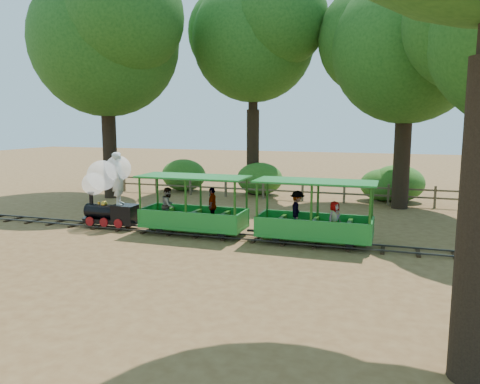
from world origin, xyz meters
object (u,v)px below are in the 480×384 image
(locomotive, at_px, (108,185))
(carriage_rear, at_px, (312,219))
(carriage_front, at_px, (192,211))
(fence, at_px, (283,188))

(locomotive, xyz_separation_m, carriage_rear, (7.48, -0.02, -0.74))
(carriage_front, xyz_separation_m, fence, (1.28, 8.01, -0.24))
(carriage_front, bearing_deg, carriage_rear, 0.75)
(carriage_rear, relative_size, fence, 0.21)
(locomotive, relative_size, carriage_rear, 0.76)
(fence, bearing_deg, carriage_rear, -70.42)
(carriage_front, distance_m, fence, 8.11)
(locomotive, xyz_separation_m, fence, (4.65, 7.93, -0.98))
(locomotive, xyz_separation_m, carriage_front, (3.36, -0.07, -0.74))
(locomotive, distance_m, carriage_front, 3.44)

